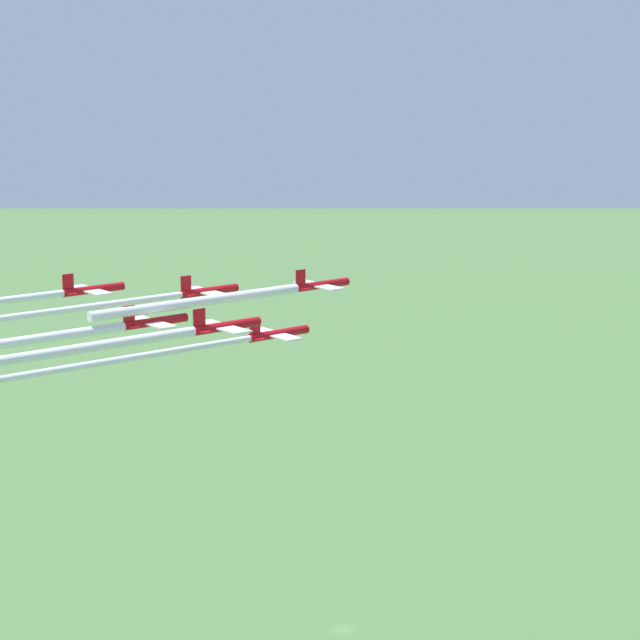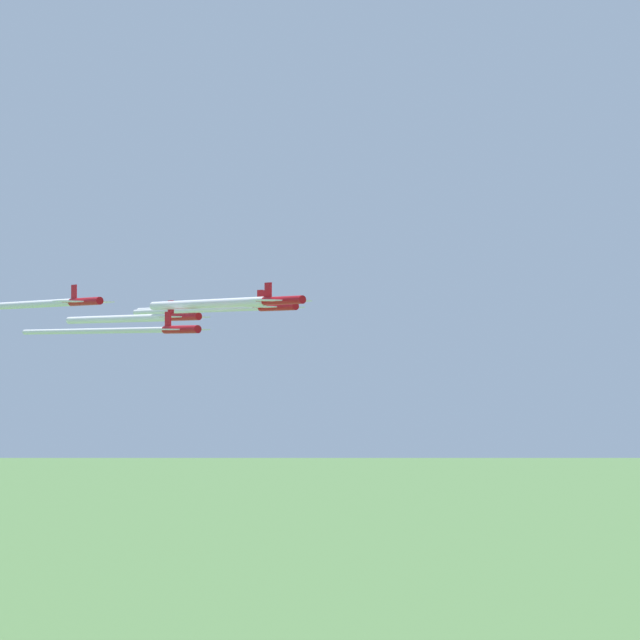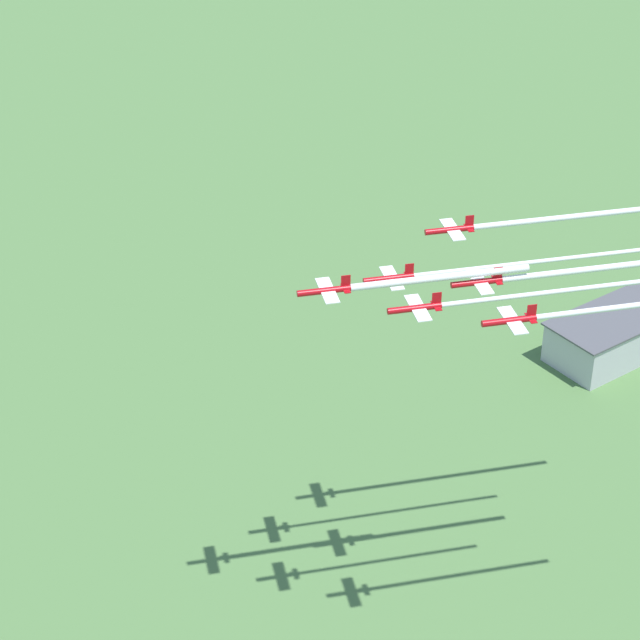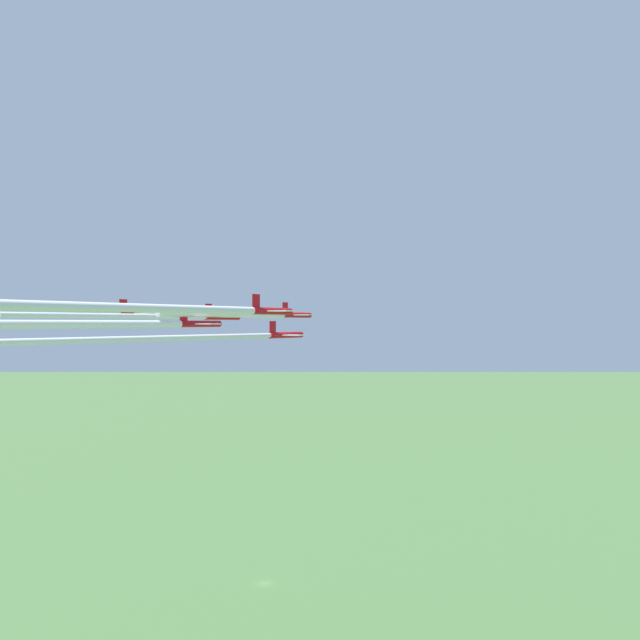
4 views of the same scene
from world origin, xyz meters
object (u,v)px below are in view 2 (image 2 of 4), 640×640
jet_5 (84,301)px  jet_4 (182,317)px  jet_1 (277,307)px  jet_0 (282,300)px  jet_3 (272,305)px  jet_2 (180,329)px

jet_5 → jet_4: bearing=180.0°
jet_1 → jet_4: size_ratio=1.00×
jet_0 → jet_1: size_ratio=1.00×
jet_5 → jet_0: bearing=120.5°
jet_1 → jet_5: jet_5 is taller
jet_1 → jet_3: size_ratio=1.00×
jet_1 → jet_2: 16.71m
jet_0 → jet_2: size_ratio=1.00×
jet_1 → jet_4: jet_1 is taller
jet_1 → jet_3: bearing=-120.5°
jet_0 → jet_5: bearing=-59.5°
jet_0 → jet_1: (-9.50, 13.04, -0.49)m
jet_0 → jet_1: bearing=-120.5°
jet_0 → jet_5: 32.26m
jet_1 → jet_3: jet_3 is taller
jet_5 → jet_2: bearing=120.5°
jet_3 → jet_5: size_ratio=1.00×
jet_2 → jet_1: bearing=-180.0°
jet_4 → jet_5: (-6.51, -15.01, 2.07)m
jet_3 → jet_4: (-6.51, -15.01, -1.98)m
jet_3 → jet_2: bearing=29.5°
jet_0 → jet_3: (-19.00, 26.07, 0.15)m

